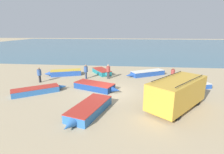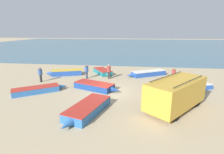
# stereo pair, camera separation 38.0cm
# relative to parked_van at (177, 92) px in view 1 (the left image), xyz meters

# --- Properties ---
(ground_plane) EXTENTS (200.00, 200.00, 0.00)m
(ground_plane) POSITION_rel_parked_van_xyz_m (-5.44, 2.85, -1.22)
(ground_plane) COLOR tan
(sea_water) EXTENTS (120.00, 80.00, 0.01)m
(sea_water) POSITION_rel_parked_van_xyz_m (-5.44, 54.85, -1.22)
(sea_water) COLOR #477084
(sea_water) RESTS_ON ground_plane
(parked_van) EXTENTS (5.09, 5.49, 2.34)m
(parked_van) POSITION_rel_parked_van_xyz_m (0.00, 0.00, 0.00)
(parked_van) COLOR gold
(parked_van) RESTS_ON ground_plane
(fishing_rowboat_0) EXTENTS (4.61, 2.53, 0.68)m
(fishing_rowboat_0) POSITION_rel_parked_van_xyz_m (-11.85, 8.39, -0.88)
(fishing_rowboat_0) COLOR #234CA3
(fishing_rowboat_0) RESTS_ON ground_plane
(fishing_rowboat_1) EXTENTS (5.12, 3.41, 0.62)m
(fishing_rowboat_1) POSITION_rel_parked_van_xyz_m (-1.42, 9.38, -0.91)
(fishing_rowboat_1) COLOR #234CA3
(fishing_rowboat_1) RESTS_ON ground_plane
(fishing_rowboat_2) EXTENTS (4.82, 2.90, 0.62)m
(fishing_rowboat_2) POSITION_rel_parked_van_xyz_m (-6.83, 3.47, -0.91)
(fishing_rowboat_2) COLOR navy
(fishing_rowboat_2) RESTS_ON ground_plane
(fishing_rowboat_3) EXTENTS (4.51, 3.52, 0.55)m
(fishing_rowboat_3) POSITION_rel_parked_van_xyz_m (-11.94, 1.87, -0.95)
(fishing_rowboat_3) COLOR #2D66AD
(fishing_rowboat_3) RESTS_ON ground_plane
(fishing_rowboat_4) EXTENTS (2.98, 3.84, 0.59)m
(fishing_rowboat_4) POSITION_rel_parked_van_xyz_m (-7.18, 9.59, -0.92)
(fishing_rowboat_4) COLOR #1E757F
(fishing_rowboat_4) RESTS_ON ground_plane
(fishing_rowboat_5) EXTENTS (3.96, 2.26, 0.49)m
(fishing_rowboat_5) POSITION_rel_parked_van_xyz_m (2.82, 4.97, -0.97)
(fishing_rowboat_5) COLOR #234CA3
(fishing_rowboat_5) RESTS_ON ground_plane
(fishing_rowboat_6) EXTENTS (2.75, 5.06, 0.63)m
(fishing_rowboat_6) POSITION_rel_parked_van_xyz_m (-6.31, -1.64, -0.90)
(fishing_rowboat_6) COLOR #2D66AD
(fishing_rowboat_6) RESTS_ON ground_plane
(fisherman_0) EXTENTS (0.44, 0.44, 1.68)m
(fisherman_0) POSITION_rel_parked_van_xyz_m (-13.44, 5.13, -0.22)
(fisherman_0) COLOR #38383D
(fisherman_0) RESTS_ON ground_plane
(fisherman_1) EXTENTS (0.45, 0.45, 1.73)m
(fisherman_1) POSITION_rel_parked_van_xyz_m (-6.07, 7.41, -0.19)
(fisherman_1) COLOR #38383D
(fisherman_1) RESTS_ON ground_plane
(fisherman_2) EXTENTS (0.45, 0.45, 1.70)m
(fisherman_2) POSITION_rel_parked_van_xyz_m (-8.71, 7.14, -0.20)
(fisherman_2) COLOR navy
(fisherman_2) RESTS_ON ground_plane
(fisherman_3) EXTENTS (0.42, 0.42, 1.60)m
(fisherman_3) POSITION_rel_parked_van_xyz_m (1.27, 6.98, -0.27)
(fisherman_3) COLOR navy
(fisherman_3) RESTS_ON ground_plane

